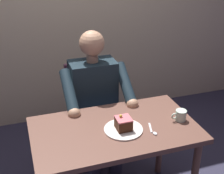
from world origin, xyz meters
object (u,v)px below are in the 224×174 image
at_px(cake_slice, 123,123).
at_px(coffee_cup, 181,115).
at_px(dining_table, 115,139).
at_px(seated_person, 96,105).
at_px(dessert_spoon, 153,131).
at_px(chair, 91,110).

xyz_separation_m(cake_slice, coffee_cup, (-0.41, 0.01, -0.01)).
height_order(dining_table, seated_person, seated_person).
height_order(coffee_cup, dessert_spoon, coffee_cup).
relative_size(seated_person, coffee_cup, 11.13).
bearing_deg(dessert_spoon, dining_table, -28.05).
bearing_deg(cake_slice, coffee_cup, 178.76).
bearing_deg(dessert_spoon, seated_person, -69.29).
relative_size(chair, seated_person, 0.73).
bearing_deg(chair, seated_person, 90.00).
height_order(seated_person, coffee_cup, seated_person).
distance_m(coffee_cup, dessert_spoon, 0.25).
xyz_separation_m(cake_slice, dessert_spoon, (-0.18, 0.07, -0.05)).
bearing_deg(chair, cake_slice, 93.66).
distance_m(seated_person, coffee_cup, 0.70).
relative_size(cake_slice, coffee_cup, 0.94).
distance_m(dining_table, seated_person, 0.46).
bearing_deg(chair, dessert_spoon, 106.23).
height_order(dining_table, dessert_spoon, dessert_spoon).
distance_m(dining_table, coffee_cup, 0.48).
height_order(seated_person, dessert_spoon, seated_person).
bearing_deg(cake_slice, chair, -86.34).
height_order(chair, dessert_spoon, chair).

